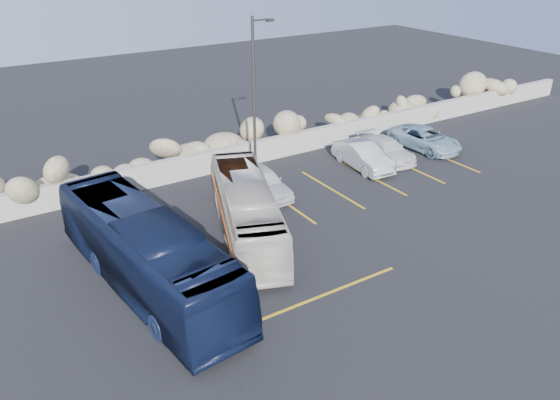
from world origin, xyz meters
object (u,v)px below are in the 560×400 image
lamppost (255,99)px  tour_coach (146,252)px  car_a (263,182)px  car_b (363,156)px  car_d (425,139)px  vintage_bus (246,210)px  car_c (386,149)px

lamppost → tour_coach: lamppost is taller
car_a → car_b: bearing=1.6°
lamppost → tour_coach: 9.87m
lamppost → car_d: (10.63, -0.91, -3.68)m
car_d → car_a: bearing=177.9°
lamppost → car_a: (-0.38, -1.22, -3.63)m
vintage_bus → car_b: 9.26m
lamppost → car_c: 8.59m
car_d → car_c: bearing=176.4°
car_b → car_c: size_ratio=1.02×
car_a → car_c: size_ratio=0.99×
car_b → car_d: car_b is taller
vintage_bus → car_b: (8.72, 3.08, -0.52)m
vintage_bus → car_a: 4.02m
car_c → car_d: (2.95, 0.01, 0.04)m
lamppost → vintage_bus: 6.05m
car_a → lamppost: bearing=74.2°
tour_coach → car_c: size_ratio=2.58×
car_a → car_d: 11.01m
vintage_bus → tour_coach: 4.85m
lamppost → car_c: (7.68, -0.92, -3.72)m
lamppost → car_d: size_ratio=1.81×
vintage_bus → car_c: vintage_bus is taller
car_a → car_c: 8.06m
car_c → vintage_bus: bearing=-159.6°
car_a → car_c: bearing=3.6°
tour_coach → car_c: (15.27, 4.69, -0.84)m
car_a → car_b: size_ratio=0.97×
vintage_bus → lamppost: bearing=75.9°
lamppost → car_d: lamppost is taller
tour_coach → car_a: bearing=24.9°
car_b → car_c: car_b is taller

